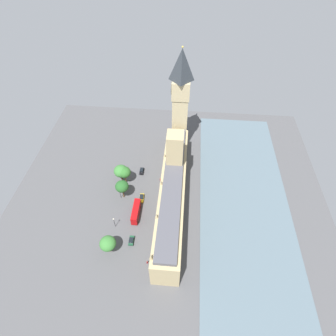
{
  "coord_description": "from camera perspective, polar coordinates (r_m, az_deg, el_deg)",
  "views": [
    {
      "loc": [
        -6.04,
        68.09,
        97.52
      ],
      "look_at": [
        1.0,
        -13.96,
        8.13
      ],
      "focal_mm": 28.83,
      "sensor_mm": 36.0,
      "label": 1
    }
  ],
  "objects": [
    {
      "name": "double_decker_bus_kerbside",
      "position": [
        114.51,
        -6.8,
        -9.14
      ],
      "size": [
        2.66,
        10.5,
        4.75
      ],
      "rotation": [
        0.0,
        0.0,
        3.14
      ],
      "color": "#B20C0F",
      "rests_on": "ground"
    },
    {
      "name": "car_yellow_cab_trailing",
      "position": [
        120.51,
        -5.58,
        -6.3
      ],
      "size": [
        2.04,
        4.66,
        1.74
      ],
      "rotation": [
        0.0,
        0.0,
        0.04
      ],
      "color": "gold",
      "rests_on": "ground"
    },
    {
      "name": "pedestrian_leading",
      "position": [
        126.82,
        -1.65,
        -2.42
      ],
      "size": [
        0.59,
        0.67,
        1.65
      ],
      "rotation": [
        0.0,
        0.0,
        3.5
      ],
      "color": "maroon",
      "rests_on": "ground"
    },
    {
      "name": "street_lamp_slot_11",
      "position": [
        111.6,
        -11.36,
        -10.93
      ],
      "size": [
        0.56,
        0.56,
        5.93
      ],
      "color": "black",
      "rests_on": "ground"
    },
    {
      "name": "car_black_midblock",
      "position": [
        130.76,
        -5.59,
        -0.6
      ],
      "size": [
        2.0,
        4.16,
        1.74
      ],
      "rotation": [
        0.0,
        0.0,
        0.02
      ],
      "color": "black",
      "rests_on": "ground"
    },
    {
      "name": "clock_tower",
      "position": [
        129.14,
        2.65,
        14.09
      ],
      "size": [
        8.34,
        8.34,
        51.86
      ],
      "color": "tan",
      "rests_on": "ground"
    },
    {
      "name": "ground_plane",
      "position": [
        119.09,
        -0.1,
        -7.62
      ],
      "size": [
        139.35,
        139.35,
        0.0
      ],
      "primitive_type": "plane",
      "color": "#4C4C4F"
    },
    {
      "name": "street_lamp_slot_10",
      "position": [
        119.67,
        -10.15,
        -4.93
      ],
      "size": [
        0.56,
        0.56,
        6.03
      ],
      "color": "black",
      "rests_on": "ground"
    },
    {
      "name": "pedestrian_by_river_gate",
      "position": [
        105.71,
        -4.43,
        -19.27
      ],
      "size": [
        0.66,
        0.6,
        1.58
      ],
      "rotation": [
        0.0,
        0.0,
        2.05
      ],
      "color": "maroon",
      "rests_on": "ground"
    },
    {
      "name": "car_dark_green_under_trees",
      "position": [
        109.94,
        -7.76,
        -14.96
      ],
      "size": [
        1.99,
        4.03,
        1.74
      ],
      "rotation": [
        0.0,
        0.0,
        3.16
      ],
      "color": "#19472D",
      "rests_on": "ground"
    },
    {
      "name": "river_thames",
      "position": [
        121.96,
        15.94,
        -8.4
      ],
      "size": [
        38.41,
        125.41,
        0.25
      ],
      "primitive_type": "cube",
      "color": "slate",
      "rests_on": "ground"
    },
    {
      "name": "plane_tree_near_tower",
      "position": [
        117.29,
        -9.71,
        -3.87
      ],
      "size": [
        5.76,
        5.76,
        9.81
      ],
      "color": "brown",
      "rests_on": "ground"
    },
    {
      "name": "plane_tree_far_end",
      "position": [
        122.62,
        -9.19,
        -0.9
      ],
      "size": [
        5.64,
        5.64,
        9.65
      ],
      "color": "brown",
      "rests_on": "ground"
    },
    {
      "name": "parliament_building",
      "position": [
        113.24,
        0.97,
        -4.71
      ],
      "size": [
        10.24,
        69.35,
        29.34
      ],
      "color": "tan",
      "rests_on": "ground"
    },
    {
      "name": "plane_tree_corner",
      "position": [
        123.35,
        -9.94,
        -0.65
      ],
      "size": [
        6.3,
        6.3,
        9.93
      ],
      "color": "brown",
      "rests_on": "ground"
    },
    {
      "name": "plane_tree_opposite_hall",
      "position": [
        105.05,
        -12.61,
        -15.31
      ],
      "size": [
        6.1,
        6.1,
        8.62
      ],
      "color": "brown",
      "rests_on": "ground"
    }
  ]
}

